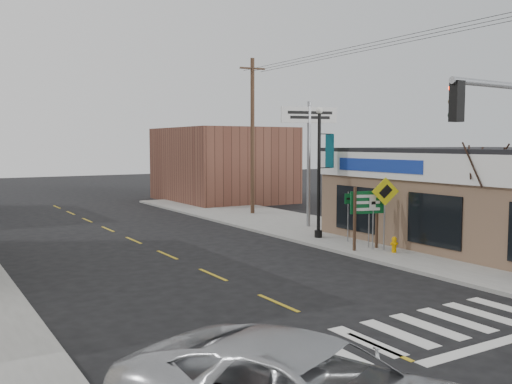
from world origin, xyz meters
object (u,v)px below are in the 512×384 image
fire_hydrant (394,244)px  bare_tree (486,152)px  lamp_post (320,162)px  guide_sign (367,208)px  dance_center_sign (309,132)px  utility_pole_far (252,135)px

fire_hydrant → bare_tree: bearing=-65.0°
fire_hydrant → lamp_post: 5.44m
guide_sign → lamp_post: lamp_post is taller
guide_sign → dance_center_sign: (1.86, 6.46, 3.21)m
fire_hydrant → utility_pole_far: size_ratio=0.07×
fire_hydrant → bare_tree: 4.92m
bare_tree → utility_pole_far: 16.86m
fire_hydrant → bare_tree: size_ratio=0.13×
dance_center_sign → utility_pole_far: 6.28m
lamp_post → utility_pole_far: bearing=59.0°
fire_hydrant → utility_pole_far: 14.65m
utility_pole_far → lamp_post: bearing=-94.4°
lamp_post → guide_sign: bearing=-112.2°
guide_sign → fire_hydrant: bearing=-50.8°
dance_center_sign → lamp_post: bearing=-104.5°
guide_sign → utility_pole_far: utility_pole_far is taller
lamp_post → utility_pole_far: utility_pole_far is taller
dance_center_sign → guide_sign: bearing=-92.4°
guide_sign → dance_center_sign: bearing=90.0°
dance_center_sign → bare_tree: 10.61m
lamp_post → bare_tree: (1.67, -7.47, 0.55)m
guide_sign → fire_hydrant: 1.79m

